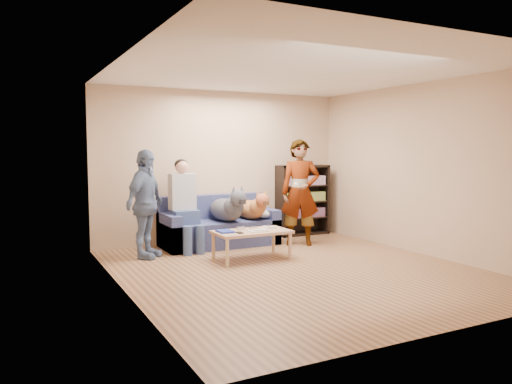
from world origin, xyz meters
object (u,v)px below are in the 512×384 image
person_standing_left (145,204)px  sofa (218,228)px  person_standing_right (300,192)px  notebook_blue (225,231)px  person_seated (184,202)px  coffee_table (252,234)px  dog_gray (228,208)px  dog_tan (252,208)px  bookshelf (302,198)px  camera_silver (241,228)px

person_standing_left → sofa: size_ratio=0.84×
person_standing_right → notebook_blue: 1.76m
notebook_blue → sofa: bearing=71.8°
person_seated → coffee_table: person_seated is taller
dog_gray → coffee_table: (-0.05, -0.96, -0.27)m
dog_tan → bookshelf: (1.26, 0.43, 0.07)m
person_standing_left → coffee_table: bearing=-76.6°
notebook_blue → person_standing_left: bearing=142.7°
sofa → bookshelf: bookshelf is taller
person_standing_left → dog_gray: 1.43m
person_seated → bookshelf: bearing=8.4°
notebook_blue → coffee_table: bearing=-7.1°
person_standing_right → notebook_blue: (-1.61, -0.56, -0.45)m
person_standing_left → dog_gray: size_ratio=1.27×
person_seated → sofa: bearing=11.4°
dog_gray → sofa: bearing=105.5°
camera_silver → dog_tan: (0.64, 0.90, 0.17)m
notebook_blue → bookshelf: bookshelf is taller
camera_silver → bookshelf: bearing=34.9°
dog_gray → dog_tan: bearing=7.4°
dog_gray → bookshelf: 1.80m
person_standing_right → bookshelf: 1.04m
notebook_blue → person_seated: bearing=103.5°
sofa → dog_tan: size_ratio=1.66×
dog_tan → bookshelf: bearing=18.7°
bookshelf → sofa: bearing=-172.6°
person_standing_right → camera_silver: size_ratio=16.01×
coffee_table → bookshelf: bookshelf is taller
person_standing_left → person_seated: bearing=-23.1°
person_standing_left → person_standing_right: bearing=-50.6°
sofa → dog_gray: dog_gray is taller
person_seated → bookshelf: (2.43, 0.36, -0.09)m
bookshelf → camera_silver: bearing=-145.1°
notebook_blue → dog_gray: dog_gray is taller
person_standing_right → dog_gray: (-1.16, 0.35, -0.24)m
person_seated → coffee_table: 1.33m
sofa → coffee_table: sofa is taller
notebook_blue → camera_silver: size_ratio=2.36×
notebook_blue → dog_gray: bearing=63.6°
person_standing_left → person_seated: person_standing_left is taller
person_standing_right → coffee_table: size_ratio=1.60×
person_standing_left → notebook_blue: (0.95, -0.73, -0.37)m
dog_tan → bookshelf: bookshelf is taller
person_seated → dog_tan: size_ratio=1.29×
person_standing_right → dog_tan: size_ratio=1.54×
camera_silver → bookshelf: size_ratio=0.08×
person_standing_right → notebook_blue: bearing=-134.2°
person_standing_right → person_seated: (-1.86, 0.48, -0.11)m
coffee_table → dog_tan: bearing=63.0°
person_standing_left → notebook_blue: size_ratio=6.15×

